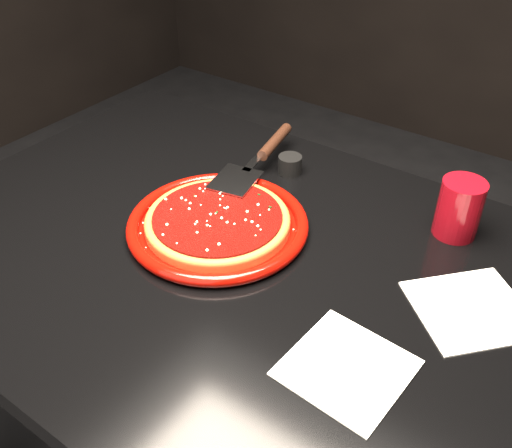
{
  "coord_description": "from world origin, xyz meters",
  "views": [
    {
      "loc": [
        0.43,
        -0.58,
        1.35
      ],
      "look_at": [
        -0.02,
        0.06,
        0.77
      ],
      "focal_mm": 40.0,
      "sensor_mm": 36.0,
      "label": 1
    }
  ],
  "objects_px": {
    "cup": "(459,208)",
    "pizza_server": "(258,158)",
    "table": "(248,397)",
    "ramekin": "(290,165)",
    "plate": "(218,224)"
  },
  "relations": [
    {
      "from": "table",
      "to": "plate",
      "type": "relative_size",
      "value": 3.81
    },
    {
      "from": "pizza_server",
      "to": "table",
      "type": "bearing_deg",
      "value": -70.23
    },
    {
      "from": "ramekin",
      "to": "table",
      "type": "bearing_deg",
      "value": -72.25
    },
    {
      "from": "plate",
      "to": "cup",
      "type": "height_order",
      "value": "cup"
    },
    {
      "from": "table",
      "to": "pizza_server",
      "type": "height_order",
      "value": "pizza_server"
    },
    {
      "from": "table",
      "to": "plate",
      "type": "distance_m",
      "value": 0.4
    },
    {
      "from": "table",
      "to": "cup",
      "type": "relative_size",
      "value": 11.68
    },
    {
      "from": "table",
      "to": "ramekin",
      "type": "height_order",
      "value": "ramekin"
    },
    {
      "from": "plate",
      "to": "pizza_server",
      "type": "xyz_separation_m",
      "value": [
        -0.05,
        0.19,
        0.03
      ]
    },
    {
      "from": "plate",
      "to": "table",
      "type": "bearing_deg",
      "value": -19.11
    },
    {
      "from": "cup",
      "to": "plate",
      "type": "bearing_deg",
      "value": -145.73
    },
    {
      "from": "plate",
      "to": "ramekin",
      "type": "xyz_separation_m",
      "value": [
        -0.0,
        0.23,
        0.01
      ]
    },
    {
      "from": "plate",
      "to": "ramekin",
      "type": "relative_size",
      "value": 6.66
    },
    {
      "from": "cup",
      "to": "pizza_server",
      "type": "bearing_deg",
      "value": -173.59
    },
    {
      "from": "plate",
      "to": "ramekin",
      "type": "bearing_deg",
      "value": 90.49
    }
  ]
}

